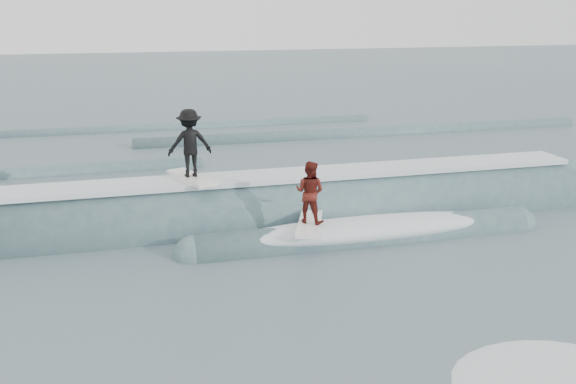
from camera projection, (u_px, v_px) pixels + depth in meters
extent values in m
plane|color=#3E505B|center=(369.00, 332.00, 12.00)|extent=(160.00, 160.00, 0.00)
cylinder|color=#3B5A64|center=(279.00, 219.00, 18.38)|extent=(18.34, 2.44, 2.44)
sphere|color=#3B5A64|center=(554.00, 196.00, 20.66)|extent=(2.44, 2.44, 2.44)
cylinder|color=#3B5A64|center=(366.00, 240.00, 16.79)|extent=(9.00, 1.06, 1.06)
sphere|color=#3B5A64|center=(194.00, 256.00, 15.67)|extent=(1.06, 1.06, 1.06)
sphere|color=#3B5A64|center=(517.00, 225.00, 17.91)|extent=(1.06, 1.06, 1.06)
cube|color=white|center=(279.00, 176.00, 18.02)|extent=(18.00, 1.30, 0.14)
ellipsoid|color=white|center=(367.00, 229.00, 16.70)|extent=(7.60, 1.30, 0.60)
cube|color=white|center=(191.00, 178.00, 17.38)|extent=(1.20, 2.07, 0.10)
imported|color=black|center=(190.00, 143.00, 17.11)|extent=(1.22, 0.75, 1.82)
cube|color=white|center=(309.00, 224.00, 16.24)|extent=(1.23, 2.06, 0.10)
imported|color=#54160F|center=(310.00, 192.00, 16.00)|extent=(0.97, 0.95, 1.58)
ellipsoid|color=white|center=(548.00, 379.00, 10.50)|extent=(3.42, 2.33, 0.10)
cylinder|color=#3B5A64|center=(369.00, 135.00, 30.51)|extent=(22.00, 0.80, 0.80)
cylinder|color=#3B5A64|center=(160.00, 130.00, 31.85)|extent=(22.00, 0.60, 0.60)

